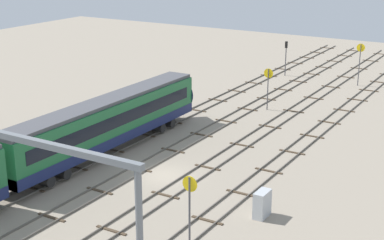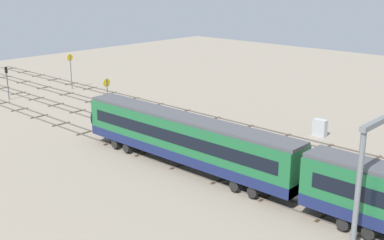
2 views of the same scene
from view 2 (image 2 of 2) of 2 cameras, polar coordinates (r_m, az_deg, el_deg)
The scene contains 9 objects.
ground_plane at distance 49.41m, azimuth 6.32°, elevation -3.84°, with size 144.32×144.32×0.00m, color gray.
track_near_foreground at distance 54.93m, azimuth 10.72°, elevation -1.87°, with size 128.32×2.40×0.16m.
track_second_near at distance 51.19m, azimuth 7.89°, elevation -3.09°, with size 128.32×2.40×0.16m.
track_middle at distance 47.62m, azimuth 4.63°, elevation -4.48°, with size 128.32×2.40×0.16m.
track_with_train at distance 44.27m, azimuth 0.83°, elevation -6.08°, with size 128.32×2.40×0.16m.
speed_sign_mid_trackside at distance 62.93m, azimuth -9.86°, elevation 3.42°, with size 0.14×1.07×4.68m.
speed_sign_far_trackside at distance 79.03m, azimuth -13.95°, elevation 6.14°, with size 0.14×1.06×5.47m.
signal_light_trackside_approach at distance 74.53m, azimuth -20.73°, elevation 4.55°, with size 0.31×0.32×4.78m.
relay_cabinet at distance 55.84m, azimuth 14.65°, elevation -0.88°, with size 1.50×0.78×1.89m.
Camera 2 is at (-27.34, 37.52, 16.90)m, focal length 45.85 mm.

